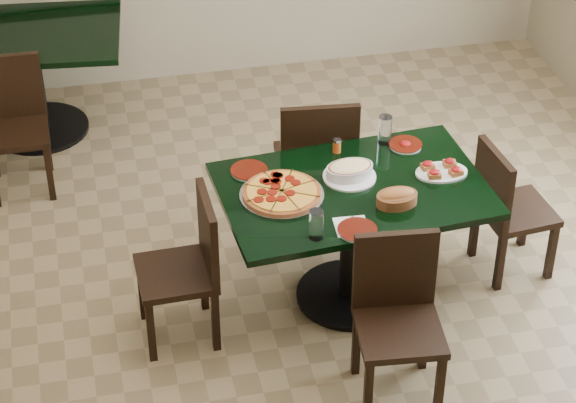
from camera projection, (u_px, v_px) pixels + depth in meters
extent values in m
plane|color=olive|center=(291.00, 308.00, 6.24)|extent=(5.50, 5.50, 0.00)
cube|color=black|center=(353.00, 191.00, 5.89)|extent=(1.45, 0.99, 0.04)
cylinder|color=black|center=(351.00, 247.00, 6.11)|extent=(0.12, 0.12, 0.71)
cylinder|color=black|center=(349.00, 294.00, 6.31)|extent=(0.59, 0.59, 0.03)
cube|color=black|center=(27.00, 35.00, 7.32)|extent=(1.30, 1.01, 0.04)
cylinder|color=black|center=(34.00, 85.00, 7.54)|extent=(0.13, 0.13, 0.71)
cylinder|color=black|center=(41.00, 128.00, 7.74)|extent=(0.66, 0.66, 0.03)
cube|color=black|center=(315.00, 162.00, 6.60)|extent=(0.49, 0.49, 0.04)
cube|color=black|center=(320.00, 143.00, 6.29)|extent=(0.45, 0.08, 0.48)
cube|color=black|center=(341.00, 175.00, 6.92)|extent=(0.04, 0.04, 0.44)
cube|color=black|center=(351.00, 211.00, 6.61)|extent=(0.04, 0.04, 0.44)
cube|color=black|center=(279.00, 179.00, 6.88)|extent=(0.04, 0.04, 0.44)
cube|color=black|center=(286.00, 216.00, 6.57)|extent=(0.04, 0.04, 0.44)
cube|color=black|center=(400.00, 331.00, 5.46)|extent=(0.45, 0.45, 0.04)
cube|color=black|center=(395.00, 269.00, 5.47)|extent=(0.41, 0.08, 0.44)
cube|color=black|center=(368.00, 393.00, 5.43)|extent=(0.04, 0.04, 0.40)
cube|color=black|center=(356.00, 343.00, 5.71)|extent=(0.04, 0.04, 0.40)
cube|color=black|center=(440.00, 387.00, 5.46)|extent=(0.04, 0.04, 0.40)
cube|color=black|center=(424.00, 338.00, 5.74)|extent=(0.04, 0.04, 0.40)
cube|color=black|center=(517.00, 212.00, 6.31)|extent=(0.42, 0.42, 0.04)
cube|color=black|center=(493.00, 184.00, 6.14)|extent=(0.08, 0.39, 0.41)
cube|color=black|center=(551.00, 252.00, 6.35)|extent=(0.04, 0.04, 0.37)
cube|color=black|center=(500.00, 263.00, 6.27)|extent=(0.04, 0.04, 0.37)
cube|color=black|center=(524.00, 219.00, 6.60)|extent=(0.04, 0.04, 0.37)
cube|color=black|center=(474.00, 230.00, 6.52)|extent=(0.04, 0.04, 0.37)
cube|color=black|center=(176.00, 274.00, 5.84)|extent=(0.41, 0.41, 0.04)
cube|color=black|center=(208.00, 233.00, 5.73)|extent=(0.05, 0.40, 0.43)
cube|color=black|center=(142.00, 290.00, 6.06)|extent=(0.04, 0.04, 0.39)
cube|color=black|center=(204.00, 280.00, 6.13)|extent=(0.04, 0.04, 0.39)
cube|color=black|center=(151.00, 331.00, 5.79)|extent=(0.04, 0.04, 0.39)
cube|color=black|center=(216.00, 321.00, 5.86)|extent=(0.04, 0.04, 0.39)
cube|color=black|center=(16.00, 133.00, 6.95)|extent=(0.40, 0.40, 0.04)
cube|color=black|center=(10.00, 86.00, 6.96)|extent=(0.40, 0.04, 0.43)
cube|color=black|center=(50.00, 173.00, 6.97)|extent=(0.04, 0.04, 0.39)
cube|color=black|center=(47.00, 144.00, 7.24)|extent=(0.04, 0.04, 0.39)
cylinder|color=silver|center=(282.00, 195.00, 5.81)|extent=(0.44, 0.44, 0.01)
cylinder|color=brown|center=(282.00, 193.00, 5.81)|extent=(0.41, 0.41, 0.02)
cylinder|color=gold|center=(282.00, 191.00, 5.80)|extent=(0.37, 0.37, 0.01)
cylinder|color=silver|center=(349.00, 177.00, 5.95)|extent=(0.28, 0.28, 0.01)
ellipsoid|color=beige|center=(350.00, 167.00, 5.91)|extent=(0.24, 0.17, 0.04)
ellipsoid|color=#925C28|center=(397.00, 195.00, 5.73)|extent=(0.20, 0.10, 0.08)
cylinder|color=silver|center=(357.00, 230.00, 5.56)|extent=(0.20, 0.20, 0.01)
cylinder|color=#3D0B04|center=(357.00, 229.00, 5.56)|extent=(0.20, 0.20, 0.00)
cylinder|color=silver|center=(405.00, 145.00, 6.20)|extent=(0.18, 0.18, 0.01)
cylinder|color=#3D0B04|center=(406.00, 144.00, 6.20)|extent=(0.18, 0.18, 0.00)
ellipsoid|color=#A10811|center=(406.00, 144.00, 6.19)|extent=(0.06, 0.06, 0.03)
cylinder|color=silver|center=(249.00, 171.00, 5.99)|extent=(0.20, 0.20, 0.01)
cylinder|color=#3D0B04|center=(249.00, 170.00, 5.99)|extent=(0.20, 0.20, 0.00)
cube|color=white|center=(351.00, 226.00, 5.60)|extent=(0.18, 0.18, 0.00)
cube|color=silver|center=(355.00, 225.00, 5.60)|extent=(0.03, 0.16, 0.00)
cylinder|color=white|center=(385.00, 130.00, 6.19)|extent=(0.08, 0.08, 0.16)
cylinder|color=white|center=(316.00, 224.00, 5.48)|extent=(0.07, 0.07, 0.16)
cylinder|color=#C24614|center=(337.00, 146.00, 6.13)|extent=(0.05, 0.05, 0.07)
cylinder|color=silver|center=(337.00, 140.00, 6.11)|extent=(0.05, 0.05, 0.01)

